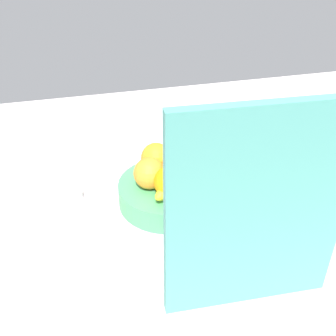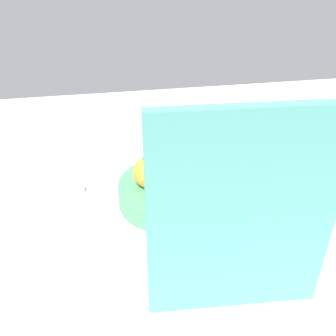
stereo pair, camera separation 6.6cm
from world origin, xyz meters
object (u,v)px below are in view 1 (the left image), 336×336
fruit_bowl (168,193)px  jar_lid (69,196)px  cutting_board (257,215)px  orange_back_right (156,158)px  banana_bunch (180,171)px  orange_front_left (150,173)px  orange_center (195,174)px  orange_back_left (177,163)px  orange_front_right (170,182)px  thermos_tumbler (268,155)px

fruit_bowl → jar_lid: fruit_bowl is taller
cutting_board → jar_lid: cutting_board is taller
orange_back_right → banana_bunch: 8.43cm
orange_front_left → cutting_board: bearing=109.3°
orange_center → banana_bunch: 3.24cm
orange_back_right → cutting_board: size_ratio=0.19×
orange_front_left → jar_lid: size_ratio=1.15×
jar_lid → orange_back_left: bearing=169.7°
orange_front_right → orange_back_right: same height
orange_back_right → orange_front_right: bearing=93.5°
fruit_bowl → banana_bunch: (-2.21, 1.96, 6.76)cm
orange_front_left → orange_back_right: 6.50cm
banana_bunch → thermos_tumbler: 21.37cm
cutting_board → thermos_tumbler: bearing=-117.7°
orange_front_right → jar_lid: bearing=-28.1°
orange_center → orange_back_left: size_ratio=1.00×
fruit_bowl → jar_lid: size_ratio=3.69×
orange_front_right → orange_back_left: same height
orange_back_left → orange_front_right: bearing=63.7°
orange_front_left → orange_front_right: 5.48cm
orange_front_left → orange_back_left: 7.22cm
thermos_tumbler → jar_lid: 46.31cm
banana_bunch → orange_front_left: bearing=-15.5°
orange_front_left → cutting_board: 32.13cm
orange_center → orange_front_right: bearing=15.4°
orange_back_right → orange_center: bearing=127.7°
thermos_tumbler → jar_lid: (45.07, -6.90, -8.12)cm
orange_back_right → orange_back_left: bearing=139.5°
orange_front_right → cutting_board: size_ratio=0.19×
fruit_bowl → orange_front_left: (4.13, 0.20, 6.02)cm
orange_front_left → orange_back_right: same height
orange_back_left → thermos_tumbler: 21.01cm
orange_front_left → jar_lid: bearing=-21.5°
fruit_bowl → orange_center: size_ratio=3.21×
orange_center → fruit_bowl: bearing=-28.3°
jar_lid → banana_bunch: bearing=160.0°
fruit_bowl → banana_bunch: 7.38cm
banana_bunch → cutting_board: (-3.82, 27.23, 8.68)cm
banana_bunch → jar_lid: banana_bunch is taller
banana_bunch → cutting_board: cutting_board is taller
orange_back_left → orange_back_right: bearing=-40.5°
orange_back_left → cutting_board: bearing=96.1°
orange_center → thermos_tumbler: size_ratio=0.39×
fruit_bowl → orange_front_right: bearing=81.2°
orange_front_right → banana_bunch: 3.90cm
orange_front_left → thermos_tumbler: thermos_tumbler is taller
orange_center → thermos_tumbler: thermos_tumbler is taller
orange_center → orange_back_right: size_ratio=1.00×
thermos_tumbler → jar_lid: thermos_tumbler is taller
thermos_tumbler → cutting_board: bearing=58.9°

